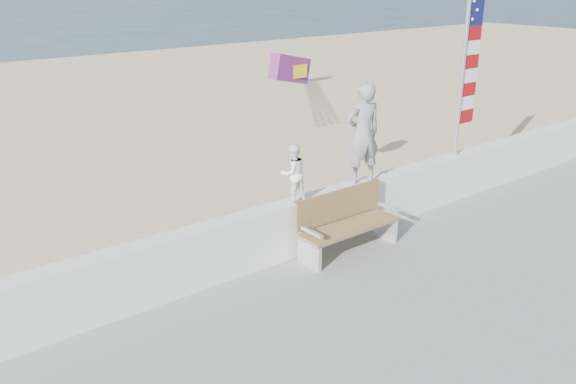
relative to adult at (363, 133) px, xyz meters
name	(u,v)px	position (x,y,z in m)	size (l,w,h in m)	color
ground	(358,323)	(-1.97, -2.00, -1.94)	(220.00, 220.00, 0.00)	#2A4255
sand	(99,165)	(-1.97, 7.00, -1.90)	(90.00, 40.00, 0.08)	beige
seawall	(270,234)	(-1.97, 0.00, -1.31)	(30.00, 0.35, 0.90)	white
adult	(363,133)	(0.00, 0.00, 0.00)	(0.63, 0.41, 1.73)	gray
child	(293,173)	(-1.52, 0.00, -0.39)	(0.46, 0.36, 0.94)	white
bench	(346,221)	(-0.77, -0.45, -1.25)	(1.80, 0.57, 1.00)	olive
flag	(468,57)	(2.73, 0.00, 1.05)	(0.50, 0.08, 3.50)	silver
parafoil_kite	(291,69)	(-0.32, 1.56, 0.92)	(0.92, 0.36, 0.62)	red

